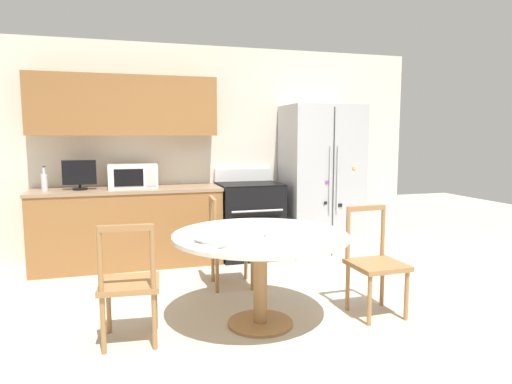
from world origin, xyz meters
TOP-DOWN VIEW (x-y plane):
  - ground_plane at (0.00, 0.00)m, footprint 14.00×14.00m
  - back_wall at (-0.30, 2.59)m, footprint 5.20×0.44m
  - kitchen_counter at (-1.15, 2.29)m, footprint 2.11×0.64m
  - refrigerator at (1.23, 2.23)m, footprint 0.93×0.73m
  - oven_range at (0.29, 2.26)m, footprint 0.75×0.68m
  - microwave at (-1.09, 2.30)m, footprint 0.54×0.36m
  - countertop_tv at (-1.66, 2.28)m, footprint 0.36×0.16m
  - counter_bottle at (-2.02, 2.28)m, footprint 0.07×0.07m
  - dining_table at (-0.19, 0.23)m, footprint 1.37×1.37m
  - dining_chair_right at (0.79, 0.18)m, footprint 0.43×0.43m
  - dining_chair_left at (-1.19, 0.20)m, footprint 0.45×0.45m
  - dining_chair_far at (-0.22, 1.23)m, footprint 0.45×0.45m
  - candle_glass at (-0.15, 0.10)m, footprint 0.09×0.09m
  - mail_stack at (-0.57, 0.01)m, footprint 0.34×0.37m

SIDE VIEW (x-z plane):
  - ground_plane at x=0.00m, z-range 0.00..0.00m
  - dining_chair_right at x=0.79m, z-range -0.02..0.89m
  - dining_chair_left at x=-1.19m, z-range -0.02..0.89m
  - dining_chair_far at x=-0.22m, z-range -0.02..0.89m
  - kitchen_counter at x=-1.15m, z-range 0.00..0.90m
  - oven_range at x=0.29m, z-range -0.07..1.01m
  - dining_table at x=-0.19m, z-range 0.25..0.99m
  - mail_stack at x=-0.57m, z-range 0.74..0.76m
  - candle_glass at x=-0.15m, z-range 0.73..0.82m
  - refrigerator at x=1.23m, z-range 0.00..1.88m
  - counter_bottle at x=-2.02m, z-range 0.87..1.14m
  - microwave at x=-1.09m, z-range 0.90..1.17m
  - countertop_tv at x=-1.66m, z-range 0.91..1.24m
  - back_wall at x=-0.30m, z-range 0.14..2.74m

